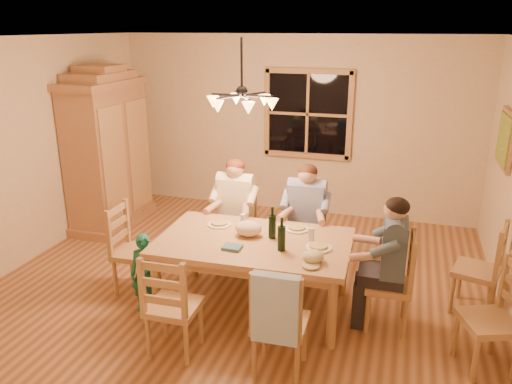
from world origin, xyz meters
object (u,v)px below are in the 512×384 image
(child, at_px, (145,273))
(adult_plaid_man, at_px, (306,206))
(dining_table, at_px, (254,249))
(chair_spare_front, at_px, (486,337))
(chair_spare_back, at_px, (474,284))
(chandelier, at_px, (242,101))
(chair_end_left, at_px, (137,265))
(adult_slate_man, at_px, (392,247))
(chair_far_left, at_px, (236,241))
(chair_end_right, at_px, (387,298))
(wine_bottle_a, at_px, (272,223))
(chair_far_right, at_px, (305,248))
(wine_bottle_b, at_px, (282,234))
(chair_near_right, at_px, (280,338))
(adult_woman, at_px, (235,199))
(chair_near_left, at_px, (175,321))
(armoire, at_px, (108,154))

(child, bearing_deg, adult_plaid_man, 21.49)
(dining_table, height_order, child, child)
(chair_spare_front, height_order, chair_spare_back, same)
(chandelier, bearing_deg, chair_end_left, -153.84)
(chandelier, bearing_deg, adult_slate_man, -15.09)
(chair_spare_front, bearing_deg, chair_far_left, 44.25)
(adult_slate_man, distance_m, chair_spare_back, 1.14)
(chair_end_right, height_order, wine_bottle_a, wine_bottle_a)
(chair_far_right, height_order, chair_end_right, same)
(chair_spare_front, bearing_deg, chair_far_right, 34.24)
(chair_end_right, xyz_separation_m, wine_bottle_b, (-1.02, -0.19, 0.62))
(chandelier, xyz_separation_m, wine_bottle_b, (0.60, -0.63, -1.15))
(chair_spare_back, bearing_deg, adult_plaid_man, 95.44)
(wine_bottle_b, height_order, chair_spare_front, wine_bottle_b)
(dining_table, distance_m, chair_near_right, 1.09)
(adult_woman, distance_m, wine_bottle_b, 1.34)
(chandelier, distance_m, adult_slate_man, 2.08)
(chair_near_left, distance_m, adult_slate_man, 2.11)
(chair_far_left, xyz_separation_m, child, (-0.53, -1.27, 0.11))
(dining_table, relative_size, adult_plaid_man, 2.25)
(chair_far_left, relative_size, wine_bottle_a, 3.00)
(armoire, relative_size, wine_bottle_a, 6.97)
(chandelier, height_order, chair_far_left, chandelier)
(chair_far_right, bearing_deg, wine_bottle_a, 75.44)
(chair_far_left, xyz_separation_m, adult_woman, (0.00, 0.00, 0.54))
(chandelier, xyz_separation_m, adult_woman, (-0.24, 0.42, -1.24))
(chair_near_left, height_order, child, chair_near_left)
(chair_near_left, distance_m, adult_plaid_man, 2.08)
(chair_far_left, bearing_deg, chair_spare_front, 153.00)
(chair_end_right, height_order, chair_spare_front, same)
(child, xyz_separation_m, chair_spare_back, (3.21, 0.97, -0.11))
(adult_woman, xyz_separation_m, wine_bottle_a, (0.67, -0.79, 0.08))
(chair_near_right, xyz_separation_m, chair_end_right, (0.83, 0.94, 0.00))
(chair_end_right, distance_m, adult_slate_man, 0.54)
(adult_plaid_man, height_order, wine_bottle_a, adult_plaid_man)
(chandelier, distance_m, chair_near_left, 2.27)
(chair_end_right, bearing_deg, adult_woman, 63.43)
(armoire, bearing_deg, chair_near_left, -48.69)
(armoire, distance_m, chair_end_left, 2.28)
(dining_table, xyz_separation_m, chair_far_left, (-0.51, 0.89, -0.36))
(chair_end_left, relative_size, child, 1.19)
(chair_end_right, bearing_deg, chair_spare_back, -58.62)
(adult_plaid_man, distance_m, adult_slate_man, 1.33)
(chandelier, relative_size, chair_far_left, 0.78)
(adult_slate_man, xyz_separation_m, wine_bottle_b, (-1.02, -0.19, 0.08))
(chair_end_left, xyz_separation_m, adult_plaid_man, (1.68, 0.97, 0.54))
(chair_end_left, relative_size, adult_plaid_man, 1.13)
(chair_spare_back, bearing_deg, chair_spare_front, -164.32)
(adult_plaid_man, height_order, child, adult_plaid_man)
(adult_slate_man, relative_size, wine_bottle_b, 2.65)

